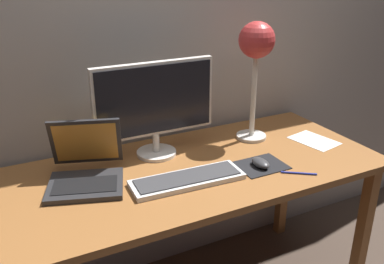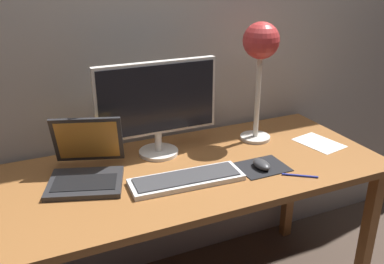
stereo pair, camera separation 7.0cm
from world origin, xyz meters
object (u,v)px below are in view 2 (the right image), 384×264
Objects in this scene: monitor at (157,103)px; pen at (300,176)px; laptop at (87,162)px; desk_lamp at (261,50)px; mouse at (262,164)px; keyboard_main at (187,179)px.

monitor is 3.76× the size of pen.
monitor is 1.41× the size of laptop.
monitor is at bearing 176.15° from desk_lamp.
desk_lamp is at bearing 62.73° from mouse.
monitor is at bearing 137.53° from mouse.
monitor is 5.48× the size of mouse.
pen is at bearing -44.15° from monitor.
keyboard_main is 1.20× the size of laptop.
mouse is (-0.14, -0.27, -0.40)m from desk_lamp.
desk_lamp is at bearing 28.36° from keyboard_main.
monitor is 0.36m from keyboard_main.
keyboard_main is 0.45m from pen.
pen is at bearing -49.00° from mouse.
mouse is 0.16m from pen.
keyboard_main is 0.82× the size of desk_lamp.
keyboard_main is 4.66× the size of mouse.
laptop is at bearing -165.47° from monitor.
desk_lamp reaches higher than pen.
monitor reaches higher than mouse.
pen is at bearing -95.59° from desk_lamp.
desk_lamp is 5.69× the size of mouse.
monitor is at bearing 14.53° from laptop.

